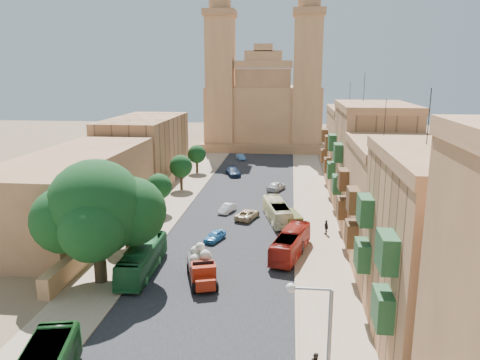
% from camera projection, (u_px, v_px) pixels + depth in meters
% --- Properties ---
extents(ground, '(260.00, 260.00, 0.00)m').
position_uv_depth(ground, '(203.00, 310.00, 34.92)').
color(ground, brown).
extents(road_surface, '(14.00, 140.00, 0.01)m').
position_uv_depth(road_surface, '(243.00, 202.00, 63.97)').
color(road_surface, black).
rests_on(road_surface, ground).
extents(sidewalk_east, '(5.00, 140.00, 0.01)m').
position_uv_depth(sidewalk_east, '(313.00, 204.00, 62.97)').
color(sidewalk_east, '#9E8267').
rests_on(sidewalk_east, ground).
extents(sidewalk_west, '(5.00, 140.00, 0.01)m').
position_uv_depth(sidewalk_west, '(175.00, 200.00, 64.97)').
color(sidewalk_west, '#9E8267').
rests_on(sidewalk_west, ground).
extents(kerb_east, '(0.25, 140.00, 0.12)m').
position_uv_depth(kerb_east, '(295.00, 203.00, 63.22)').
color(kerb_east, '#9E8267').
rests_on(kerb_east, ground).
extents(kerb_west, '(0.25, 140.00, 0.12)m').
position_uv_depth(kerb_west, '(193.00, 200.00, 64.69)').
color(kerb_west, '#9E8267').
rests_on(kerb_west, ground).
extents(townhouse_a, '(9.00, 14.00, 16.40)m').
position_uv_depth(townhouse_a, '(446.00, 254.00, 28.89)').
color(townhouse_a, '#B47D51').
rests_on(townhouse_a, ground).
extents(townhouse_b, '(9.00, 14.00, 14.90)m').
position_uv_depth(townhouse_b, '(396.00, 204.00, 42.62)').
color(townhouse_b, '#A9754C').
rests_on(townhouse_b, ground).
extents(townhouse_c, '(9.00, 14.00, 17.40)m').
position_uv_depth(townhouse_c, '(372.00, 161.00, 55.89)').
color(townhouse_c, '#B47D51').
rests_on(townhouse_c, ground).
extents(townhouse_d, '(9.00, 14.00, 15.90)m').
position_uv_depth(townhouse_d, '(356.00, 149.00, 69.62)').
color(townhouse_d, '#A9754C').
rests_on(townhouse_d, ground).
extents(west_wall, '(1.00, 40.00, 1.80)m').
position_uv_depth(west_wall, '(130.00, 214.00, 55.40)').
color(west_wall, '#A9754C').
rests_on(west_wall, ground).
extents(west_building_low, '(10.00, 28.00, 8.40)m').
position_uv_depth(west_building_low, '(76.00, 190.00, 53.29)').
color(west_building_low, '#966641').
rests_on(west_building_low, ground).
extents(west_building_mid, '(10.00, 22.00, 10.00)m').
position_uv_depth(west_building_mid, '(145.00, 147.00, 78.29)').
color(west_building_mid, '#B47D51').
rests_on(west_building_mid, ground).
extents(church, '(28.00, 22.50, 36.30)m').
position_uv_depth(church, '(264.00, 106.00, 108.89)').
color(church, '#A9754C').
rests_on(church, ground).
extents(ficus_tree, '(10.53, 9.68, 10.53)m').
position_uv_depth(ficus_tree, '(97.00, 211.00, 38.38)').
color(ficus_tree, '#35291A').
rests_on(ficus_tree, ground).
extents(street_tree_a, '(3.33, 3.33, 5.12)m').
position_uv_depth(street_tree_a, '(126.00, 215.00, 46.81)').
color(street_tree_a, '#35291A').
rests_on(street_tree_a, ground).
extents(street_tree_b, '(3.26, 3.26, 5.02)m').
position_uv_depth(street_tree_b, '(159.00, 187.00, 58.45)').
color(street_tree_b, '#35291A').
rests_on(street_tree_b, ground).
extents(street_tree_c, '(3.43, 3.43, 5.27)m').
position_uv_depth(street_tree_c, '(181.00, 166.00, 70.03)').
color(street_tree_c, '#35291A').
rests_on(street_tree_c, ground).
extents(street_tree_d, '(3.21, 3.21, 4.93)m').
position_uv_depth(street_tree_d, '(197.00, 154.00, 81.70)').
color(street_tree_d, '#35291A').
rests_on(street_tree_d, ground).
extents(streetlamp, '(2.11, 0.44, 8.22)m').
position_uv_depth(streetlamp, '(318.00, 346.00, 21.31)').
color(streetlamp, gray).
rests_on(streetlamp, ground).
extents(red_truck, '(3.54, 5.79, 3.20)m').
position_uv_depth(red_truck, '(202.00, 266.00, 39.42)').
color(red_truck, maroon).
rests_on(red_truck, ground).
extents(olive_pickup, '(2.77, 4.34, 1.66)m').
position_uv_depth(olive_pickup, '(291.00, 220.00, 53.42)').
color(olive_pickup, '#45511E').
rests_on(olive_pickup, ground).
extents(bus_green_north, '(2.43, 9.45, 2.62)m').
position_uv_depth(bus_green_north, '(142.00, 259.00, 41.18)').
color(bus_green_north, '#216833').
rests_on(bus_green_north, ground).
extents(bus_red_east, '(4.12, 9.03, 2.45)m').
position_uv_depth(bus_red_east, '(291.00, 243.00, 45.17)').
color(bus_red_east, '#AB2319').
rests_on(bus_red_east, ground).
extents(bus_cream_east, '(3.94, 9.06, 2.46)m').
position_uv_depth(bus_cream_east, '(277.00, 211.00, 55.44)').
color(bus_cream_east, '#F9F1BE').
rests_on(bus_cream_east, ground).
extents(car_blue_a, '(2.31, 3.46, 1.10)m').
position_uv_depth(car_blue_a, '(215.00, 236.00, 49.12)').
color(car_blue_a, '#398CC8').
rests_on(car_blue_a, ground).
extents(car_white_a, '(2.12, 3.49, 1.09)m').
position_uv_depth(car_white_a, '(227.00, 208.00, 59.02)').
color(car_white_a, white).
rests_on(car_white_a, ground).
extents(car_cream, '(3.14, 4.65, 1.18)m').
position_uv_depth(car_cream, '(247.00, 214.00, 56.45)').
color(car_cream, beige).
rests_on(car_cream, ground).
extents(car_dkblue, '(3.39, 5.13, 1.38)m').
position_uv_depth(car_dkblue, '(233.00, 172.00, 79.86)').
color(car_dkblue, '#1A2B4E').
rests_on(car_dkblue, ground).
extents(car_white_b, '(3.11, 4.53, 1.43)m').
position_uv_depth(car_white_b, '(276.00, 186.00, 69.73)').
color(car_white_b, silver).
rests_on(car_white_b, ground).
extents(car_blue_b, '(2.36, 3.66, 1.14)m').
position_uv_depth(car_blue_b, '(241.00, 157.00, 94.35)').
color(car_blue_b, '#4C7CB3').
rests_on(car_blue_b, ground).
extents(pedestrian_a, '(0.73, 0.54, 1.82)m').
position_uv_depth(pedestrian_a, '(301.00, 246.00, 45.41)').
color(pedestrian_a, '#2D2C2E').
rests_on(pedestrian_a, ground).
extents(pedestrian_c, '(0.72, 1.04, 1.64)m').
position_uv_depth(pedestrian_c, '(326.00, 227.00, 51.04)').
color(pedestrian_c, '#2E2E31').
rests_on(pedestrian_c, ground).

